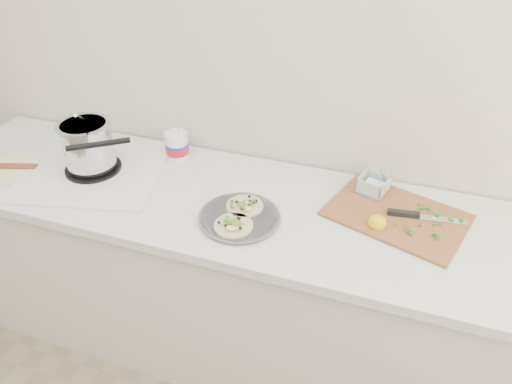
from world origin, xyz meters
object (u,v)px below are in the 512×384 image
(stove, at_px, (90,154))
(cutboard, at_px, (396,210))
(bacon_plate, at_px, (18,168))
(tub, at_px, (177,144))
(taco_plate, at_px, (239,215))

(stove, bearing_deg, cutboard, -8.04)
(cutboard, relative_size, bacon_plate, 2.14)
(stove, bearing_deg, bacon_plate, -178.00)
(tub, bearing_deg, taco_plate, -38.44)
(tub, distance_m, cutboard, 0.94)
(stove, xyz_separation_m, cutboard, (1.22, 0.11, -0.07))
(bacon_plate, bearing_deg, cutboard, 7.34)
(taco_plate, height_order, bacon_plate, taco_plate)
(stove, height_order, taco_plate, stove)
(stove, xyz_separation_m, bacon_plate, (-0.32, -0.09, -0.08))
(bacon_plate, bearing_deg, taco_plate, -0.79)
(taco_plate, bearing_deg, tub, 141.56)
(taco_plate, xyz_separation_m, bacon_plate, (-1.00, 0.01, -0.01))
(stove, xyz_separation_m, taco_plate, (0.68, -0.10, -0.07))
(stove, bearing_deg, taco_plate, -21.59)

